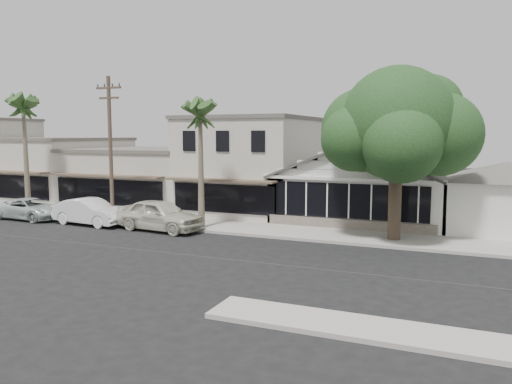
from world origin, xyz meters
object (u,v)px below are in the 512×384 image
at_px(car_1, 90,212).
at_px(car_0, 160,215).
at_px(shade_tree, 397,127).
at_px(car_2, 30,209).
at_px(utility_pole, 110,146).

bearing_deg(car_1, car_0, -84.74).
bearing_deg(car_1, shade_tree, -77.93).
bearing_deg(car_2, car_1, -89.14).
xyz_separation_m(car_0, car_2, (-10.00, -0.01, -0.22)).
height_order(car_0, shade_tree, shade_tree).
bearing_deg(car_2, utility_pole, -81.52).
height_order(utility_pole, shade_tree, utility_pole).
height_order(utility_pole, car_1, utility_pole).
height_order(utility_pole, car_2, utility_pole).
distance_m(utility_pole, car_2, 7.35).
relative_size(car_1, car_2, 0.99).
xyz_separation_m(car_2, shade_tree, (22.76, 2.35, 5.19)).
bearing_deg(car_0, car_1, 97.44).
bearing_deg(car_0, utility_pole, 86.25).
xyz_separation_m(car_1, car_2, (-5.00, 0.07, -0.12)).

